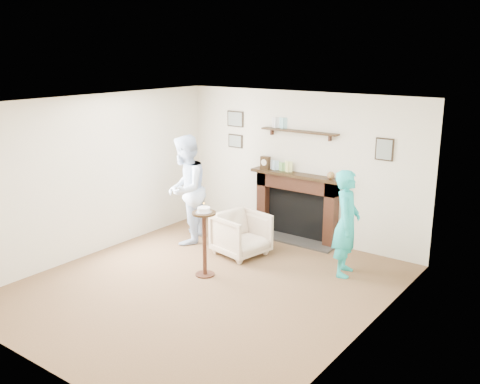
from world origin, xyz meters
name	(u,v)px	position (x,y,z in m)	size (l,w,h in m)	color
ground	(206,286)	(0.00, 0.00, 0.00)	(5.00, 5.00, 0.00)	brown
room_shell	(236,162)	(0.00, 0.69, 1.62)	(4.54, 5.02, 2.52)	beige
armchair	(241,254)	(-0.30, 1.23, 0.00)	(0.73, 0.75, 0.68)	tan
man	(187,241)	(-1.40, 1.17, 0.00)	(0.88, 0.69, 1.81)	silver
woman	(344,273)	(1.34, 1.51, 0.00)	(0.56, 0.37, 1.54)	teal
pedestal_table	(204,231)	(-0.25, 0.28, 0.67)	(0.34, 0.34, 1.09)	black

